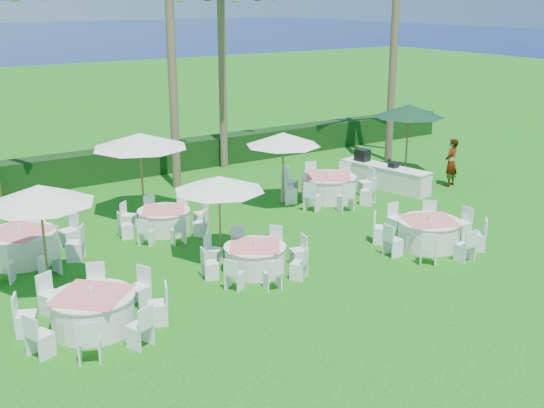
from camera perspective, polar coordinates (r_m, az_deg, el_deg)
The scene contains 18 objects.
ground at distance 17.81m, azimuth 1.74°, elevation -6.14°, with size 120.00×120.00×0.00m, color #115C0F.
hedge at distance 27.82m, azimuth -12.61°, elevation 3.34°, with size 34.00×1.00×1.20m, color black.
banquet_table_a at distance 15.53m, azimuth -14.75°, elevation -8.64°, with size 3.16×3.16×0.98m.
banquet_table_b at distance 18.03m, azimuth -1.43°, elevation -4.52°, with size 2.89×2.89×0.88m.
banquet_table_c at distance 20.30m, azimuth 12.98°, elevation -2.33°, with size 3.19×3.19×0.97m.
banquet_table_d at distance 19.92m, azimuth -20.28°, elevation -3.27°, with size 3.42×3.42×1.03m.
banquet_table_e at distance 21.27m, azimuth -9.02°, elevation -1.33°, with size 2.84×2.84×0.87m.
banquet_table_f at distance 24.41m, azimuth 4.72°, elevation 1.44°, with size 3.45×3.45×1.04m.
umbrella_a at distance 17.02m, azimuth -18.89°, elevation 0.75°, with size 2.62×2.62×2.74m.
umbrella_b at distance 18.47m, azimuth -4.44°, elevation 1.73°, with size 2.52×2.52×2.35m.
umbrella_c at distance 22.49m, azimuth -11.00°, elevation 5.24°, with size 3.13×3.13×2.76m.
umbrella_d at distance 23.18m, azimuth 0.94°, elevation 5.45°, with size 2.57×2.57×2.57m.
umbrella_green at distance 27.90m, azimuth 11.37°, elevation 7.67°, with size 2.86×2.86×2.86m.
buffet_table at distance 26.14m, azimuth 9.35°, elevation 2.34°, with size 1.50×3.79×1.32m.
staff_person at distance 26.82m, azimuth 14.76°, elevation 3.37°, with size 0.67×0.44×1.83m, color gray.
palm_c at distance 25.28m, azimuth -8.57°, elevation 16.11°, with size 4.37×4.25×12.35m.
palm_d at distance 28.39m, azimuth -4.20°, elevation 11.61°, with size 4.31×4.33×7.76m.
palm_e at distance 29.90m, azimuth 10.19°, elevation 13.53°, with size 4.40×3.98×9.64m.
Camera 1 is at (-9.44, -13.36, 7.03)m, focal length 45.00 mm.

